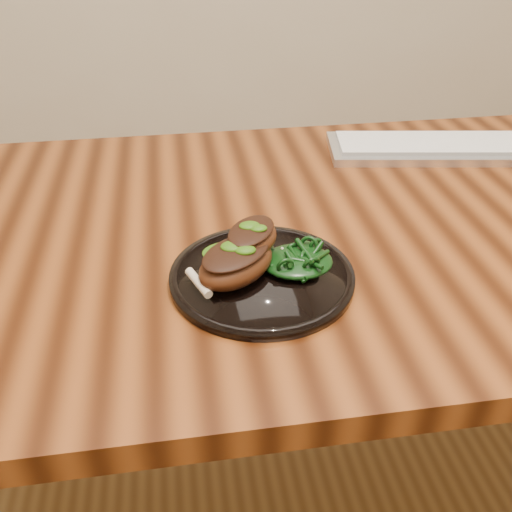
# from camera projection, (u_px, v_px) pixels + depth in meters

# --- Properties ---
(desk) EXTENTS (1.60, 0.80, 0.75)m
(desk) POSITION_uv_depth(u_px,v_px,m) (359.00, 257.00, 0.96)
(desk) COLOR #331406
(desk) RESTS_ON ground
(plate) EXTENTS (0.25, 0.25, 0.01)m
(plate) POSITION_uv_depth(u_px,v_px,m) (262.00, 276.00, 0.76)
(plate) COLOR black
(plate) RESTS_ON desk
(lamb_chop_front) EXTENTS (0.14, 0.13, 0.05)m
(lamb_chop_front) POSITION_uv_depth(u_px,v_px,m) (236.00, 262.00, 0.73)
(lamb_chop_front) COLOR #49210E
(lamb_chop_front) RESTS_ON plate
(lamb_chop_back) EXTENTS (0.11, 0.11, 0.04)m
(lamb_chop_back) POSITION_uv_depth(u_px,v_px,m) (251.00, 238.00, 0.76)
(lamb_chop_back) COLOR #49210E
(lamb_chop_back) RESTS_ON plate
(herb_smear) EXTENTS (0.09, 0.06, 0.01)m
(herb_smear) POSITION_uv_depth(u_px,v_px,m) (234.00, 251.00, 0.80)
(herb_smear) COLOR #1D4907
(herb_smear) RESTS_ON plate
(greens_heap) EXTENTS (0.10, 0.09, 0.04)m
(greens_heap) POSITION_uv_depth(u_px,v_px,m) (297.00, 257.00, 0.76)
(greens_heap) COLOR black
(greens_heap) RESTS_ON plate
(keyboard) EXTENTS (0.49, 0.21, 0.02)m
(keyboard) POSITION_uv_depth(u_px,v_px,m) (451.00, 147.00, 1.12)
(keyboard) COLOR silver
(keyboard) RESTS_ON desk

